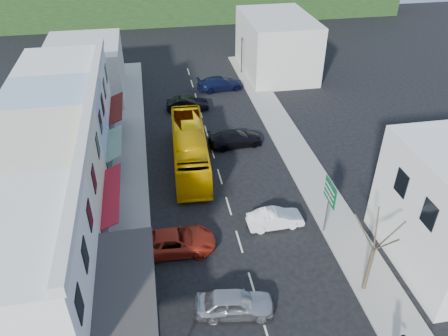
% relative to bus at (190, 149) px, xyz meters
% --- Properties ---
extents(ground, '(120.00, 120.00, 0.00)m').
position_rel_bus_xyz_m(ground, '(2.22, -10.35, -1.55)').
color(ground, black).
rests_on(ground, ground).
extents(sidewalk_left, '(3.00, 52.00, 0.15)m').
position_rel_bus_xyz_m(sidewalk_left, '(-5.28, -0.35, -1.48)').
color(sidewalk_left, gray).
rests_on(sidewalk_left, ground).
extents(sidewalk_right, '(3.00, 52.00, 0.15)m').
position_rel_bus_xyz_m(sidewalk_right, '(9.72, -0.35, -1.48)').
color(sidewalk_right, gray).
rests_on(sidewalk_right, ground).
extents(shopfront_row, '(8.25, 30.00, 8.00)m').
position_rel_bus_xyz_m(shopfront_row, '(-10.27, -5.35, 2.45)').
color(shopfront_row, silver).
rests_on(shopfront_row, ground).
extents(distant_block_left, '(8.00, 10.00, 6.00)m').
position_rel_bus_xyz_m(distant_block_left, '(-9.78, 16.65, 1.45)').
color(distant_block_left, '#B7B2A8').
rests_on(distant_block_left, ground).
extents(distant_block_right, '(8.00, 12.00, 7.00)m').
position_rel_bus_xyz_m(distant_block_right, '(13.22, 19.65, 1.95)').
color(distant_block_right, '#B7B2A8').
rests_on(distant_block_right, ground).
extents(bus, '(3.07, 11.71, 3.10)m').
position_rel_bus_xyz_m(bus, '(0.00, 0.00, 0.00)').
color(bus, '#F2AD00').
rests_on(bus, ground).
extents(car_silver, '(4.61, 2.39, 1.40)m').
position_rel_bus_xyz_m(car_silver, '(0.72, -16.06, -0.85)').
color(car_silver, '#ADAEB2').
rests_on(car_silver, ground).
extents(car_white, '(4.46, 1.94, 1.40)m').
position_rel_bus_xyz_m(car_white, '(5.10, -9.18, -0.85)').
color(car_white, white).
rests_on(car_white, ground).
extents(car_red, '(4.66, 2.05, 1.40)m').
position_rel_bus_xyz_m(car_red, '(-2.21, -10.35, -0.85)').
color(car_red, maroon).
rests_on(car_red, ground).
extents(car_black_near, '(4.65, 2.25, 1.40)m').
position_rel_bus_xyz_m(car_black_near, '(4.53, 2.45, -0.85)').
color(car_black_near, black).
rests_on(car_black_near, ground).
extents(car_black_far, '(4.43, 1.88, 1.40)m').
position_rel_bus_xyz_m(car_black_far, '(0.90, 10.61, -0.85)').
color(car_black_far, black).
rests_on(car_black_far, ground).
extents(car_navy_far, '(4.68, 2.34, 1.40)m').
position_rel_bus_xyz_m(car_navy_far, '(5.27, 15.30, -0.85)').
color(car_navy_far, black).
rests_on(car_navy_far, ground).
extents(pedestrian_left, '(0.45, 0.63, 1.70)m').
position_rel_bus_xyz_m(pedestrian_left, '(-6.28, -10.24, -0.55)').
color(pedestrian_left, black).
rests_on(pedestrian_left, sidewalk_left).
extents(direction_sign, '(0.37, 2.02, 4.46)m').
position_rel_bus_xyz_m(direction_sign, '(8.35, -10.48, 0.68)').
color(direction_sign, '#055F2B').
rests_on(direction_sign, ground).
extents(street_tree, '(3.49, 3.49, 6.74)m').
position_rel_bus_xyz_m(street_tree, '(8.87, -15.82, 1.82)').
color(street_tree, '#32291F').
rests_on(street_tree, ground).
extents(traffic_signal, '(0.88, 1.15, 4.69)m').
position_rel_bus_xyz_m(traffic_signal, '(8.82, 19.82, 0.80)').
color(traffic_signal, black).
rests_on(traffic_signal, ground).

